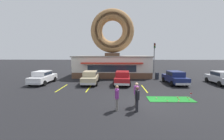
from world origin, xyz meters
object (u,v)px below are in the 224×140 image
Objects in this scene: golf_ball at (165,99)px; pedestrian_blue_sweater_man at (117,97)px; car_silver at (221,77)px; traffic_light_pole at (154,54)px; car_champagne at (90,77)px; car_navy at (175,77)px; car_white at (43,77)px; car_red at (122,77)px; putting_flag_pin at (191,94)px; pedestrian_hooded_kid at (137,93)px; pedestrian_leather_jacket_man at (137,98)px; trash_bin at (157,76)px.

pedestrian_blue_sweater_man reaches higher than golf_ball.
car_silver is 0.80× the size of traffic_light_pole.
golf_ball is 9.60m from car_champagne.
traffic_light_pole is at bearing 116.12° from car_silver.
car_champagne is at bearing -178.93° from car_navy.
car_navy is 5.50m from car_silver.
car_navy is at bearing 63.42° from golf_ball.
car_red is (9.95, -0.09, 0.00)m from car_white.
putting_flag_pin is at bearing -94.29° from traffic_light_pole.
pedestrian_blue_sweater_man is at bearing -149.50° from pedestrian_hooded_kid.
car_white is 2.81× the size of pedestrian_leather_jacket_man.
car_champagne is 0.80× the size of traffic_light_pole.
pedestrian_leather_jacket_man is at bearing -95.52° from pedestrian_hooded_kid.
trash_bin is at bearing 78.74° from golf_ball.
car_red is 0.80× the size of traffic_light_pole.
golf_ball is 7.28m from car_navy.
car_red reaches higher than trash_bin.
pedestrian_blue_sweater_man is at bearing -129.08° from car_navy.
car_navy and car_red have the same top height.
golf_ball is at bearing -25.28° from car_white.
putting_flag_pin is 4.93m from pedestrian_hooded_kid.
car_navy and car_silver have the same top height.
traffic_light_pole is (6.60, 11.18, 2.84)m from car_red.
car_red is 8.58m from pedestrian_blue_sweater_man.
car_red is at bearing -177.15° from car_navy.
car_silver is at bearing 35.00° from pedestrian_hooded_kid.
car_champagne is 2.82× the size of pedestrian_leather_jacket_man.
car_white is 2.69× the size of pedestrian_hooded_kid.
pedestrian_blue_sweater_man is (-3.97, -2.40, 0.88)m from golf_ball.
golf_ball is at bearing -62.16° from car_red.
car_navy is 16.44m from car_white.
pedestrian_blue_sweater_man is 1.63m from pedestrian_hooded_kid.
trash_bin reaches higher than putting_flag_pin.
pedestrian_blue_sweater_man is (-0.72, -8.55, 0.06)m from car_red.
pedestrian_hooded_kid reaches higher than pedestrian_blue_sweater_man.
traffic_light_pole is (3.35, 17.33, 3.66)m from golf_ball.
car_champagne is 9.83m from trash_bin.
car_red is at bearing -0.49° from car_white.
car_white is 20.13m from traffic_light_pole.
car_navy and car_white have the same top height.
trash_bin is at bearing 69.47° from pedestrian_leather_jacket_man.
pedestrian_hooded_kid is (-5.80, -8.05, 0.08)m from car_navy.
pedestrian_blue_sweater_man is at bearing -157.75° from putting_flag_pin.
car_champagne is (-10.46, -0.19, 0.00)m from car_navy.
pedestrian_leather_jacket_man is 20.91m from traffic_light_pole.
putting_flag_pin is 0.32× the size of pedestrian_hooded_kid.
golf_ball is 0.02× the size of pedestrian_hooded_kid.
car_navy is 11.22m from traffic_light_pole.
traffic_light_pole reaches higher than pedestrian_leather_jacket_man.
car_white is 13.19m from pedestrian_hooded_kid.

